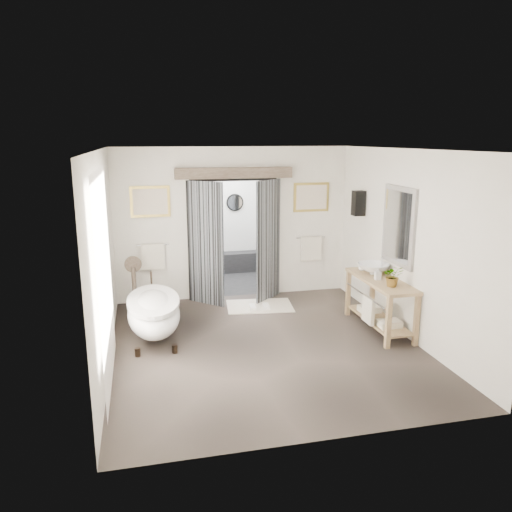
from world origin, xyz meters
name	(u,v)px	position (x,y,z in m)	size (l,w,h in m)	color
ground_plane	(265,345)	(0.00, 0.00, 0.00)	(5.00, 5.00, 0.00)	#51463F
room_shell	(265,226)	(-0.04, -0.12, 1.86)	(4.52, 5.02, 2.91)	silver
shower_room	(222,237)	(0.00, 3.99, 0.91)	(2.22, 2.01, 2.51)	#262628
back_wall_dressing	(235,219)	(0.00, 2.32, 1.56)	(3.82, 0.69, 2.52)	black
clawfoot_tub	(154,312)	(-1.61, 0.67, 0.43)	(0.80, 1.79, 0.87)	black
vanity	(379,300)	(1.95, 0.21, 0.51)	(0.57, 1.60, 0.85)	tan
pedestal_mirror	(134,288)	(-1.91, 2.03, 0.44)	(0.30, 0.20, 1.02)	#726152
rug	(260,306)	(0.34, 1.76, 0.01)	(1.20, 0.80, 0.01)	beige
slippers	(259,307)	(0.30, 1.62, 0.04)	(0.39, 0.29, 0.05)	white
basin	(373,269)	(1.99, 0.54, 0.94)	(0.53, 0.53, 0.18)	white
plant	(393,276)	(1.96, -0.18, 1.02)	(0.30, 0.26, 0.33)	gray
soap_bottle_a	(378,274)	(1.90, 0.21, 0.95)	(0.09, 0.09, 0.20)	gray
soap_bottle_b	(362,266)	(1.90, 0.79, 0.93)	(0.12, 0.12, 0.16)	gray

